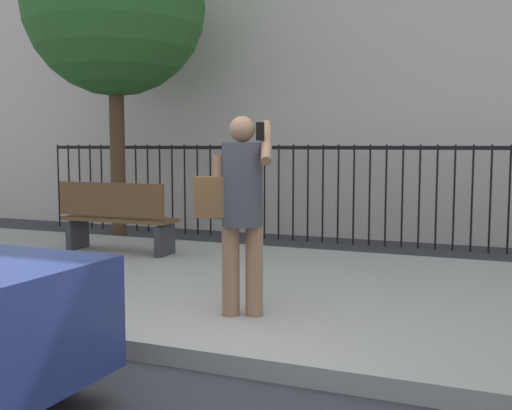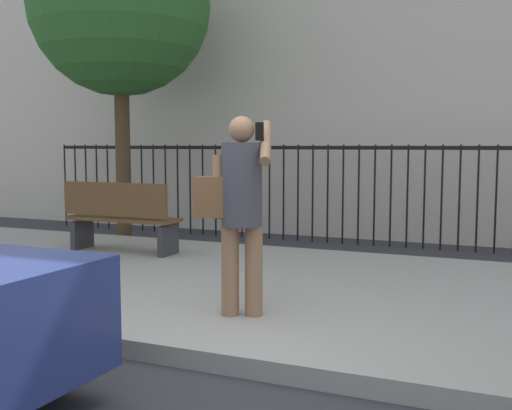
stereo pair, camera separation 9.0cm
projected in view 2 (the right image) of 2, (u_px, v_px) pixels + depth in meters
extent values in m
plane|color=#333338|center=(174.00, 367.00, 4.42)|extent=(60.00, 60.00, 0.00)
cube|color=#9E9B93|center=(283.00, 291.00, 6.42)|extent=(28.00, 4.40, 0.15)
cube|color=black|center=(367.00, 148.00, 9.66)|extent=(12.00, 0.04, 0.06)
cylinder|color=black|center=(65.00, 185.00, 12.10)|extent=(0.03, 0.03, 1.60)
cylinder|color=black|center=(76.00, 186.00, 12.00)|extent=(0.03, 0.03, 1.60)
cylinder|color=black|center=(86.00, 186.00, 11.90)|extent=(0.03, 0.03, 1.60)
cylinder|color=black|center=(97.00, 186.00, 11.80)|extent=(0.03, 0.03, 1.60)
cylinder|color=black|center=(108.00, 187.00, 11.69)|extent=(0.03, 0.03, 1.60)
cylinder|color=black|center=(119.00, 187.00, 11.59)|extent=(0.03, 0.03, 1.60)
cylinder|color=black|center=(130.00, 188.00, 11.49)|extent=(0.03, 0.03, 1.60)
cylinder|color=black|center=(142.00, 188.00, 11.39)|extent=(0.03, 0.03, 1.60)
cylinder|color=black|center=(154.00, 188.00, 11.29)|extent=(0.03, 0.03, 1.60)
cylinder|color=black|center=(166.00, 189.00, 11.19)|extent=(0.03, 0.03, 1.60)
cylinder|color=black|center=(178.00, 189.00, 11.09)|extent=(0.03, 0.03, 1.60)
cylinder|color=black|center=(190.00, 190.00, 10.99)|extent=(0.03, 0.03, 1.60)
cylinder|color=black|center=(203.00, 190.00, 10.89)|extent=(0.03, 0.03, 1.60)
cylinder|color=black|center=(216.00, 190.00, 10.79)|extent=(0.03, 0.03, 1.60)
cylinder|color=black|center=(229.00, 191.00, 10.69)|extent=(0.03, 0.03, 1.60)
cylinder|color=black|center=(242.00, 191.00, 10.59)|extent=(0.03, 0.03, 1.60)
cylinder|color=black|center=(256.00, 192.00, 10.49)|extent=(0.03, 0.03, 1.60)
cylinder|color=black|center=(269.00, 192.00, 10.38)|extent=(0.03, 0.03, 1.60)
cylinder|color=black|center=(284.00, 193.00, 10.28)|extent=(0.03, 0.03, 1.60)
cylinder|color=black|center=(298.00, 193.00, 10.18)|extent=(0.03, 0.03, 1.60)
cylinder|color=black|center=(313.00, 194.00, 10.08)|extent=(0.03, 0.03, 1.60)
cylinder|color=black|center=(328.00, 194.00, 9.98)|extent=(0.03, 0.03, 1.60)
cylinder|color=black|center=(343.00, 195.00, 9.88)|extent=(0.03, 0.03, 1.60)
cylinder|color=black|center=(359.00, 195.00, 9.78)|extent=(0.03, 0.03, 1.60)
cylinder|color=black|center=(374.00, 196.00, 9.68)|extent=(0.03, 0.03, 1.60)
cylinder|color=black|center=(391.00, 196.00, 9.58)|extent=(0.03, 0.03, 1.60)
cylinder|color=black|center=(407.00, 197.00, 9.48)|extent=(0.03, 0.03, 1.60)
cylinder|color=black|center=(424.00, 197.00, 9.38)|extent=(0.03, 0.03, 1.60)
cylinder|color=black|center=(442.00, 198.00, 9.28)|extent=(0.03, 0.03, 1.60)
cylinder|color=black|center=(459.00, 198.00, 9.18)|extent=(0.03, 0.03, 1.60)
cylinder|color=black|center=(477.00, 199.00, 9.07)|extent=(0.03, 0.03, 1.60)
cylinder|color=black|center=(496.00, 200.00, 8.97)|extent=(0.03, 0.03, 1.60)
cylinder|color=black|center=(23.00, 337.00, 4.09)|extent=(0.65, 0.24, 0.64)
cylinder|color=#936B4C|center=(254.00, 271.00, 5.19)|extent=(0.15, 0.15, 0.77)
cylinder|color=#936B4C|center=(230.00, 271.00, 5.20)|extent=(0.15, 0.15, 0.77)
cylinder|color=#3F3F47|center=(242.00, 184.00, 5.12)|extent=(0.44, 0.44, 0.70)
sphere|color=#936B4C|center=(242.00, 129.00, 5.08)|extent=(0.22, 0.22, 0.22)
cylinder|color=#936B4C|center=(266.00, 142.00, 5.08)|extent=(0.26, 0.49, 0.38)
cylinder|color=#936B4C|center=(218.00, 187.00, 5.13)|extent=(0.09, 0.09, 0.53)
cube|color=black|center=(259.00, 131.00, 5.02)|extent=(0.07, 0.03, 0.15)
cube|color=brown|center=(211.00, 197.00, 5.14)|extent=(0.32, 0.25, 0.34)
cube|color=brown|center=(123.00, 219.00, 8.31)|extent=(1.60, 0.45, 0.05)
cube|color=brown|center=(114.00, 199.00, 8.10)|extent=(1.60, 0.06, 0.44)
cube|color=#333338|center=(82.00, 234.00, 8.61)|extent=(0.08, 0.41, 0.40)
cube|color=#333338|center=(168.00, 240.00, 8.06)|extent=(0.08, 0.41, 0.40)
cylinder|color=#4C3823|center=(123.00, 150.00, 10.03)|extent=(0.24, 0.24, 3.03)
sphere|color=#2D6628|center=(120.00, 5.00, 9.81)|extent=(2.89, 2.89, 2.89)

